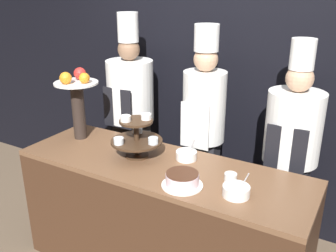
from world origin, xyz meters
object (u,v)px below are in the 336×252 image
at_px(cup_white, 231,177).
at_px(chef_left, 131,110).
at_px(serving_bowl_near, 236,191).
at_px(chef_center_right, 291,148).
at_px(fruit_pedestal, 77,97).
at_px(tiered_stand, 137,136).
at_px(chef_center_left, 203,123).
at_px(cake_round, 182,180).
at_px(serving_bowl_far, 186,155).

distance_m(cup_white, chef_left, 1.36).
xyz_separation_m(serving_bowl_near, chef_center_right, (0.13, 0.77, 0.01)).
bearing_deg(fruit_pedestal, tiered_stand, -6.10).
distance_m(fruit_pedestal, chef_center_left, 1.02).
bearing_deg(chef_left, serving_bowl_near, -30.62).
bearing_deg(tiered_stand, chef_left, 128.59).
bearing_deg(chef_center_left, cake_round, -73.41).
bearing_deg(cake_round, chef_left, 139.69).
bearing_deg(cake_round, cup_white, 40.74).
height_order(serving_bowl_far, chef_left, chef_left).
xyz_separation_m(tiered_stand, chef_left, (-0.49, 0.61, -0.06)).
distance_m(fruit_pedestal, chef_center_right, 1.66).
bearing_deg(chef_center_left, chef_left, -180.00).
height_order(serving_bowl_near, serving_bowl_far, serving_bowl_near).
relative_size(serving_bowl_near, chef_left, 0.09).
relative_size(cup_white, serving_bowl_far, 0.49).
height_order(cup_white, serving_bowl_far, serving_bowl_far).
bearing_deg(fruit_pedestal, cup_white, -3.03).
relative_size(cake_round, chef_left, 0.14).
height_order(fruit_pedestal, chef_left, chef_left).
xyz_separation_m(cake_round, serving_bowl_far, (-0.15, 0.35, -0.01)).
height_order(fruit_pedestal, chef_center_right, chef_center_right).
xyz_separation_m(tiered_stand, serving_bowl_far, (0.33, 0.14, -0.13)).
bearing_deg(chef_center_right, serving_bowl_near, -99.87).
bearing_deg(cup_white, tiered_stand, 179.54).
xyz_separation_m(cup_white, chef_left, (-1.20, 0.62, 0.07)).
distance_m(fruit_pedestal, cake_round, 1.15).
bearing_deg(chef_center_left, serving_bowl_far, -78.90).
bearing_deg(chef_left, serving_bowl_far, -30.23).
distance_m(serving_bowl_near, chef_left, 1.51).
relative_size(fruit_pedestal, chef_center_right, 0.32).
distance_m(serving_bowl_near, serving_bowl_far, 0.56).
bearing_deg(tiered_stand, serving_bowl_far, 22.75).
height_order(chef_left, chef_center_left, chef_left).
height_order(tiered_stand, cup_white, tiered_stand).
bearing_deg(fruit_pedestal, serving_bowl_near, -8.80).
xyz_separation_m(serving_bowl_far, chef_left, (-0.82, 0.48, 0.07)).
relative_size(tiered_stand, serving_bowl_far, 2.26).
distance_m(chef_center_left, chef_center_right, 0.71).
height_order(cup_white, chef_center_left, chef_center_left).
xyz_separation_m(cup_white, serving_bowl_near, (0.09, -0.15, 0.01)).
distance_m(tiered_stand, fruit_pedestal, 0.63).
bearing_deg(tiered_stand, serving_bowl_near, -10.77).
xyz_separation_m(tiered_stand, cup_white, (0.71, -0.01, -0.13)).
bearing_deg(serving_bowl_far, cup_white, -20.31).
xyz_separation_m(fruit_pedestal, chef_center_right, (1.53, 0.55, -0.31)).
xyz_separation_m(tiered_stand, serving_bowl_near, (0.81, -0.15, -0.12)).
bearing_deg(serving_bowl_far, cake_round, -66.35).
distance_m(tiered_stand, cup_white, 0.73).
bearing_deg(chef_left, fruit_pedestal, -100.73).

